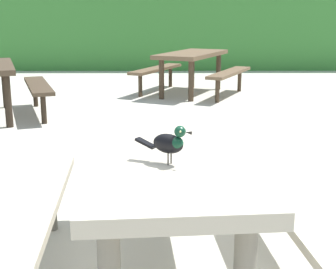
% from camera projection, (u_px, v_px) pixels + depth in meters
% --- Properties ---
extents(hedge_wall, '(28.00, 1.50, 2.15)m').
position_uv_depth(hedge_wall, '(171.00, 26.00, 12.59)').
color(hedge_wall, '#387A33').
rests_on(hedge_wall, ground).
extents(picnic_table_foreground, '(1.81, 1.86, 0.74)m').
position_uv_depth(picnic_table_foreground, '(164.00, 180.00, 2.53)').
color(picnic_table_foreground, '#B2A893').
rests_on(picnic_table_foreground, ground).
extents(bird_grackle, '(0.26, 0.17, 0.18)m').
position_uv_depth(bird_grackle, '(170.00, 142.00, 2.15)').
color(bird_grackle, black).
rests_on(bird_grackle, picnic_table_foreground).
extents(picnic_table_mid_left, '(2.24, 2.25, 0.74)m').
position_uv_depth(picnic_table_mid_left, '(192.00, 63.00, 8.52)').
color(picnic_table_mid_left, brown).
rests_on(picnic_table_mid_left, ground).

